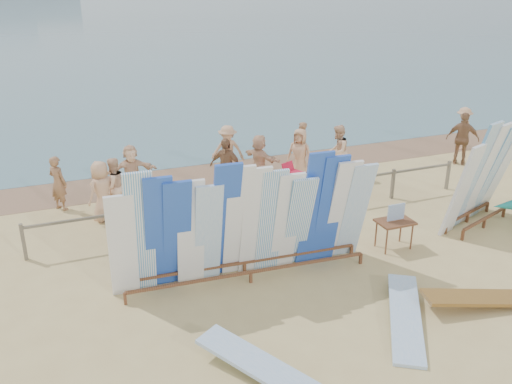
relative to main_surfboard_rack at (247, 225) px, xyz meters
name	(u,v)px	position (x,y,z in m)	size (l,w,h in m)	color
ground	(319,272)	(1.56, -0.36, -1.26)	(160.00, 160.00, 0.00)	tan
ocean	(51,6)	(1.56, 127.64, -1.26)	(320.00, 240.00, 0.02)	slate
wet_sand_strip	(218,171)	(1.56, 6.84, -1.26)	(40.00, 2.60, 0.01)	#88664C
fence	(266,197)	(1.56, 2.64, -0.62)	(12.08, 0.08, 0.90)	#716855
main_surfboard_rack	(247,225)	(0.00, 0.00, 0.00)	(5.64, 1.07, 2.78)	brown
side_surfboard_rack	(483,178)	(6.51, 0.26, 0.06)	(2.61, 1.52, 2.91)	brown
vendor_table	(394,233)	(3.74, 0.00, -0.88)	(0.86, 0.61, 1.13)	brown
flat_board_a	(270,381)	(-0.82, -3.16, -1.26)	(0.56, 2.70, 0.07)	#8FB9E5
flat_board_b	(405,321)	(2.18, -2.62, -1.26)	(0.56, 2.70, 0.07)	#8FB9E5
flat_board_c	(487,306)	(4.02, -2.79, -1.26)	(0.56, 2.70, 0.07)	olive
beach_chair_left	(288,195)	(2.57, 3.44, -1.01)	(0.63, 0.64, 0.83)	red
beach_chair_right	(267,198)	(1.94, 3.45, -1.00)	(0.69, 0.71, 0.88)	red
stroller	(295,184)	(2.93, 3.75, -0.84)	(0.78, 0.89, 1.03)	red
beachgoer_2	(114,186)	(-2.12, 4.53, -0.45)	(0.78, 0.37, 1.60)	beige
beachgoer_4	(226,167)	(1.13, 4.69, -0.38)	(1.03, 0.45, 1.76)	#8C6042
beachgoer_5	(259,159)	(2.43, 5.26, -0.47)	(1.46, 0.47, 1.58)	beige
beachgoer_3	(228,151)	(1.78, 6.37, -0.43)	(1.07, 0.44, 1.66)	tan
beachgoer_6	(300,154)	(3.74, 5.11, -0.42)	(0.82, 0.39, 1.67)	tan
beachgoer_1	(58,183)	(-3.50, 5.43, -0.48)	(0.57, 0.31, 1.55)	#8C6042
beachgoer_0	(102,191)	(-2.47, 4.24, -0.44)	(0.80, 0.38, 1.64)	tan
beachgoer_extra_0	(463,128)	(10.89, 5.83, -0.46)	(1.03, 0.42, 1.59)	tan
beachgoer_10	(463,139)	(9.59, 4.40, -0.35)	(1.07, 0.46, 1.82)	#8C6042
beachgoer_7	(301,145)	(4.32, 6.17, -0.47)	(0.57, 0.31, 1.57)	#8C6042
beachgoer_8	(338,151)	(4.98, 4.87, -0.40)	(0.83, 0.40, 1.72)	beige
beachgoer_11	(132,171)	(-1.44, 5.68, -0.48)	(1.45, 0.47, 1.56)	beige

